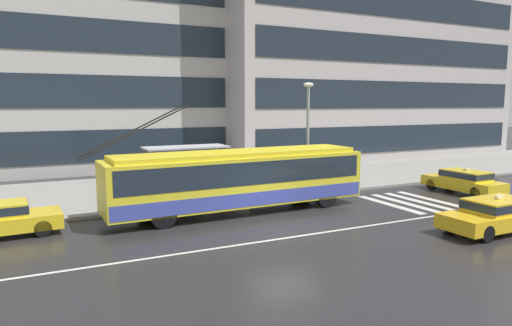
# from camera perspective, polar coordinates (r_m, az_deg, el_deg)

# --- Properties ---
(ground_plane) EXTENTS (160.00, 160.00, 0.00)m
(ground_plane) POSITION_cam_1_polar(r_m,az_deg,el_deg) (18.11, 3.65, -8.15)
(ground_plane) COLOR #272628
(sidewalk_slab) EXTENTS (80.00, 10.00, 0.14)m
(sidewalk_slab) POSITION_cam_1_polar(r_m,az_deg,el_deg) (26.89, -6.76, -2.84)
(sidewalk_slab) COLOR gray
(sidewalk_slab) RESTS_ON ground_plane
(crosswalk_stripe_edge_near) EXTENTS (0.44, 4.40, 0.01)m
(crosswalk_stripe_edge_near) POSITION_cam_1_polar(r_m,az_deg,el_deg) (23.06, 16.44, -5.01)
(crosswalk_stripe_edge_near) COLOR beige
(crosswalk_stripe_edge_near) RESTS_ON ground_plane
(crosswalk_stripe_inner_a) EXTENTS (0.44, 4.40, 0.01)m
(crosswalk_stripe_inner_a) POSITION_cam_1_polar(r_m,az_deg,el_deg) (23.67, 18.05, -4.76)
(crosswalk_stripe_inner_a) COLOR beige
(crosswalk_stripe_inner_a) RESTS_ON ground_plane
(crosswalk_stripe_center) EXTENTS (0.44, 4.40, 0.01)m
(crosswalk_stripe_center) POSITION_cam_1_polar(r_m,az_deg,el_deg) (24.29, 19.59, -4.51)
(crosswalk_stripe_center) COLOR beige
(crosswalk_stripe_center) RESTS_ON ground_plane
(crosswalk_stripe_inner_b) EXTENTS (0.44, 4.40, 0.01)m
(crosswalk_stripe_inner_b) POSITION_cam_1_polar(r_m,az_deg,el_deg) (24.93, 21.05, -4.28)
(crosswalk_stripe_inner_b) COLOR beige
(crosswalk_stripe_inner_b) RESTS_ON ground_plane
(lane_centre_line) EXTENTS (72.00, 0.14, 0.01)m
(lane_centre_line) POSITION_cam_1_polar(r_m,az_deg,el_deg) (17.11, 5.65, -9.10)
(lane_centre_line) COLOR silver
(lane_centre_line) RESTS_ON ground_plane
(trolleybus) EXTENTS (12.76, 2.87, 4.85)m
(trolleybus) POSITION_cam_1_polar(r_m,az_deg,el_deg) (20.39, -2.13, -1.95)
(trolleybus) COLOR yellow
(trolleybus) RESTS_ON ground_plane
(taxi_cross_traffic) EXTENTS (1.84, 4.36, 1.39)m
(taxi_cross_traffic) POSITION_cam_1_polar(r_m,az_deg,el_deg) (27.27, 24.69, -1.99)
(taxi_cross_traffic) COLOR yellow
(taxi_cross_traffic) RESTS_ON ground_plane
(taxi_oncoming_far) EXTENTS (4.44, 1.83, 1.39)m
(taxi_oncoming_far) POSITION_cam_1_polar(r_m,az_deg,el_deg) (19.70, 27.94, -5.64)
(taxi_oncoming_far) COLOR yellow
(taxi_oncoming_far) RESTS_ON ground_plane
(bus_shelter) EXTENTS (4.06, 1.71, 2.66)m
(bus_shelter) POSITION_cam_1_polar(r_m,az_deg,el_deg) (22.70, -8.97, 0.44)
(bus_shelter) COLOR gray
(bus_shelter) RESTS_ON sidewalk_slab
(pedestrian_at_shelter) EXTENTS (1.58, 1.58, 1.99)m
(pedestrian_at_shelter) POSITION_cam_1_polar(r_m,az_deg,el_deg) (25.58, -0.67, 0.57)
(pedestrian_at_shelter) COLOR #464146
(pedestrian_at_shelter) RESTS_ON sidewalk_slab
(pedestrian_approaching_curb) EXTENTS (1.30, 1.30, 1.93)m
(pedestrian_approaching_curb) POSITION_cam_1_polar(r_m,az_deg,el_deg) (24.29, 5.18, -0.15)
(pedestrian_approaching_curb) COLOR #4C463A
(pedestrian_approaching_curb) RESTS_ON sidewalk_slab
(pedestrian_walking_past) EXTENTS (1.27, 1.27, 1.97)m
(pedestrian_walking_past) POSITION_cam_1_polar(r_m,az_deg,el_deg) (23.68, -3.73, -0.31)
(pedestrian_walking_past) COLOR brown
(pedestrian_walking_past) RESTS_ON sidewalk_slab
(pedestrian_waiting_by_pole) EXTENTS (1.08, 1.08, 1.98)m
(pedestrian_waiting_by_pole) POSITION_cam_1_polar(r_m,az_deg,el_deg) (22.53, -8.69, -0.58)
(pedestrian_waiting_by_pole) COLOR black
(pedestrian_waiting_by_pole) RESTS_ON sidewalk_slab
(street_lamp) EXTENTS (0.60, 0.32, 5.83)m
(street_lamp) POSITION_cam_1_polar(r_m,az_deg,el_deg) (24.28, 6.55, 4.55)
(street_lamp) COLOR gray
(street_lamp) RESTS_ON sidewalk_slab
(office_tower_corner_left) EXTENTS (22.19, 11.79, 18.77)m
(office_tower_corner_left) POSITION_cam_1_polar(r_m,az_deg,el_deg) (38.26, -22.30, 13.75)
(office_tower_corner_left) COLOR #B5B3AC
(office_tower_corner_left) RESTS_ON ground_plane
(office_tower_corner_right) EXTENTS (28.25, 15.25, 25.70)m
(office_tower_corner_right) POSITION_cam_1_polar(r_m,az_deg,el_deg) (45.96, 11.23, 17.39)
(office_tower_corner_right) COLOR #B7AFAC
(office_tower_corner_right) RESTS_ON ground_plane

